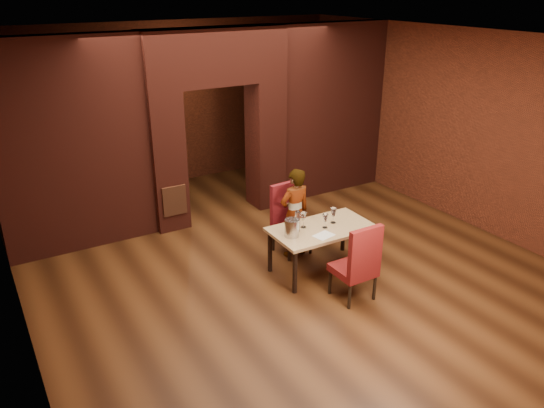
{
  "coord_description": "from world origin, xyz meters",
  "views": [
    {
      "loc": [
        -3.7,
        -5.98,
        3.87
      ],
      "look_at": [
        -0.11,
        0.0,
        0.93
      ],
      "focal_mm": 35.0,
      "sensor_mm": 36.0,
      "label": 1
    }
  ],
  "objects_px": {
    "wine_glass_a": "(304,220)",
    "wine_bucket": "(292,228)",
    "wine_glass_c": "(333,215)",
    "person_seated": "(295,213)",
    "wine_glass_b": "(325,221)",
    "water_bottle": "(297,221)",
    "dining_table": "(321,249)",
    "chair_far": "(292,220)",
    "chair_near": "(354,260)",
    "potted_plant": "(322,229)"
  },
  "relations": [
    {
      "from": "chair_far",
      "to": "wine_glass_c",
      "type": "bearing_deg",
      "value": -70.2
    },
    {
      "from": "water_bottle",
      "to": "chair_near",
      "type": "bearing_deg",
      "value": -70.97
    },
    {
      "from": "wine_bucket",
      "to": "chair_far",
      "type": "bearing_deg",
      "value": 56.45
    },
    {
      "from": "person_seated",
      "to": "wine_glass_a",
      "type": "bearing_deg",
      "value": 69.84
    },
    {
      "from": "wine_glass_b",
      "to": "water_bottle",
      "type": "height_order",
      "value": "water_bottle"
    },
    {
      "from": "person_seated",
      "to": "wine_glass_a",
      "type": "relative_size",
      "value": 6.15
    },
    {
      "from": "wine_glass_c",
      "to": "potted_plant",
      "type": "distance_m",
      "value": 0.98
    },
    {
      "from": "chair_near",
      "to": "chair_far",
      "type": "bearing_deg",
      "value": -90.18
    },
    {
      "from": "person_seated",
      "to": "water_bottle",
      "type": "relative_size",
      "value": 4.43
    },
    {
      "from": "chair_near",
      "to": "wine_glass_c",
      "type": "relative_size",
      "value": 4.74
    },
    {
      "from": "wine_glass_a",
      "to": "wine_bucket",
      "type": "bearing_deg",
      "value": -152.87
    },
    {
      "from": "wine_glass_b",
      "to": "potted_plant",
      "type": "bearing_deg",
      "value": 55.45
    },
    {
      "from": "wine_glass_c",
      "to": "person_seated",
      "type": "bearing_deg",
      "value": 118.62
    },
    {
      "from": "person_seated",
      "to": "wine_glass_b",
      "type": "height_order",
      "value": "person_seated"
    },
    {
      "from": "dining_table",
      "to": "wine_glass_c",
      "type": "bearing_deg",
      "value": 12.09
    },
    {
      "from": "dining_table",
      "to": "potted_plant",
      "type": "relative_size",
      "value": 3.62
    },
    {
      "from": "chair_near",
      "to": "water_bottle",
      "type": "distance_m",
      "value": 0.97
    },
    {
      "from": "wine_glass_a",
      "to": "wine_glass_c",
      "type": "height_order",
      "value": "wine_glass_c"
    },
    {
      "from": "person_seated",
      "to": "wine_glass_a",
      "type": "distance_m",
      "value": 0.49
    },
    {
      "from": "potted_plant",
      "to": "wine_glass_c",
      "type": "bearing_deg",
      "value": -115.6
    },
    {
      "from": "wine_glass_c",
      "to": "water_bottle",
      "type": "bearing_deg",
      "value": 176.44
    },
    {
      "from": "chair_far",
      "to": "potted_plant",
      "type": "relative_size",
      "value": 2.68
    },
    {
      "from": "dining_table",
      "to": "person_seated",
      "type": "distance_m",
      "value": 0.69
    },
    {
      "from": "person_seated",
      "to": "wine_glass_b",
      "type": "distance_m",
      "value": 0.63
    },
    {
      "from": "wine_glass_a",
      "to": "wine_glass_c",
      "type": "relative_size",
      "value": 0.98
    },
    {
      "from": "chair_far",
      "to": "chair_near",
      "type": "height_order",
      "value": "chair_near"
    },
    {
      "from": "potted_plant",
      "to": "wine_glass_a",
      "type": "bearing_deg",
      "value": -142.1
    },
    {
      "from": "wine_glass_b",
      "to": "wine_bucket",
      "type": "xyz_separation_m",
      "value": [
        -0.54,
        0.01,
        0.02
      ]
    },
    {
      "from": "dining_table",
      "to": "wine_bucket",
      "type": "bearing_deg",
      "value": -177.58
    },
    {
      "from": "chair_near",
      "to": "wine_bucket",
      "type": "bearing_deg",
      "value": -59.75
    },
    {
      "from": "wine_glass_b",
      "to": "wine_glass_c",
      "type": "height_order",
      "value": "wine_glass_c"
    },
    {
      "from": "dining_table",
      "to": "wine_glass_a",
      "type": "bearing_deg",
      "value": 149.03
    },
    {
      "from": "dining_table",
      "to": "water_bottle",
      "type": "bearing_deg",
      "value": 168.3
    },
    {
      "from": "chair_far",
      "to": "potted_plant",
      "type": "distance_m",
      "value": 0.71
    },
    {
      "from": "dining_table",
      "to": "chair_far",
      "type": "distance_m",
      "value": 0.71
    },
    {
      "from": "chair_far",
      "to": "chair_near",
      "type": "distance_m",
      "value": 1.47
    },
    {
      "from": "water_bottle",
      "to": "potted_plant",
      "type": "relative_size",
      "value": 0.78
    },
    {
      "from": "wine_bucket",
      "to": "wine_glass_a",
      "type": "bearing_deg",
      "value": 27.13
    },
    {
      "from": "chair_near",
      "to": "wine_glass_b",
      "type": "relative_size",
      "value": 5.2
    },
    {
      "from": "dining_table",
      "to": "wine_glass_a",
      "type": "relative_size",
      "value": 6.42
    },
    {
      "from": "chair_near",
      "to": "water_bottle",
      "type": "xyz_separation_m",
      "value": [
        -0.3,
        0.87,
        0.29
      ]
    },
    {
      "from": "dining_table",
      "to": "chair_far",
      "type": "height_order",
      "value": "chair_far"
    },
    {
      "from": "wine_glass_a",
      "to": "potted_plant",
      "type": "distance_m",
      "value": 1.16
    },
    {
      "from": "chair_far",
      "to": "wine_glass_c",
      "type": "height_order",
      "value": "chair_far"
    },
    {
      "from": "wine_glass_b",
      "to": "wine_glass_c",
      "type": "distance_m",
      "value": 0.21
    },
    {
      "from": "wine_glass_b",
      "to": "dining_table",
      "type": "bearing_deg",
      "value": 140.0
    },
    {
      "from": "person_seated",
      "to": "potted_plant",
      "type": "relative_size",
      "value": 3.46
    },
    {
      "from": "dining_table",
      "to": "water_bottle",
      "type": "height_order",
      "value": "water_bottle"
    },
    {
      "from": "wine_glass_a",
      "to": "wine_glass_b",
      "type": "bearing_deg",
      "value": -33.11
    },
    {
      "from": "chair_far",
      "to": "water_bottle",
      "type": "bearing_deg",
      "value": -121.43
    }
  ]
}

